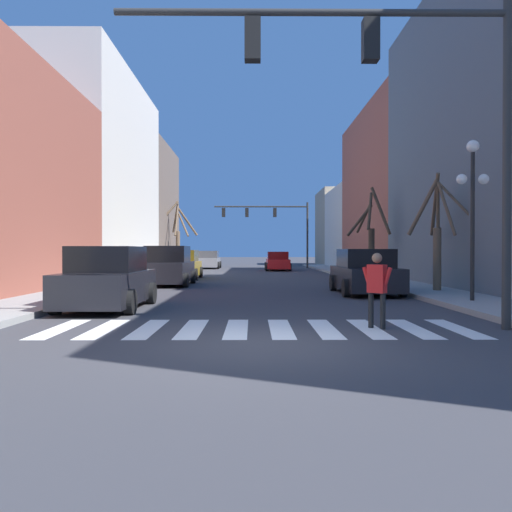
# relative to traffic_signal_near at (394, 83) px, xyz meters

# --- Properties ---
(ground_plane) EXTENTS (240.00, 240.00, 0.00)m
(ground_plane) POSITION_rel_traffic_signal_near_xyz_m (-2.70, -1.57, -4.95)
(ground_plane) COLOR #38383D
(building_row_left) EXTENTS (6.00, 48.13, 12.67)m
(building_row_left) POSITION_rel_traffic_signal_near_xyz_m (-13.28, 16.93, 0.68)
(building_row_left) COLOR tan
(building_row_left) RESTS_ON ground_plane
(building_row_right) EXTENTS (6.00, 58.93, 12.98)m
(building_row_right) POSITION_rel_traffic_signal_near_xyz_m (7.88, 19.15, 0.71)
(building_row_right) COLOR beige
(building_row_right) RESTS_ON ground_plane
(crosswalk_stripes) EXTENTS (8.55, 2.60, 0.01)m
(crosswalk_stripes) POSITION_rel_traffic_signal_near_xyz_m (-2.70, 0.16, -4.95)
(crosswalk_stripes) COLOR white
(crosswalk_stripes) RESTS_ON ground_plane
(traffic_signal_near) EXTENTS (7.96, 0.28, 6.75)m
(traffic_signal_near) POSITION_rel_traffic_signal_near_xyz_m (0.00, 0.00, 0.00)
(traffic_signal_near) COLOR #2D2D2D
(traffic_signal_near) RESTS_ON ground_plane
(traffic_signal_far) EXTENTS (8.77, 0.28, 6.12)m
(traffic_signal_far) POSITION_rel_traffic_signal_near_xyz_m (-1.04, 36.42, -0.33)
(traffic_signal_far) COLOR #2D2D2D
(traffic_signal_far) RESTS_ON ground_plane
(street_lamp_right_corner) EXTENTS (0.95, 0.36, 4.65)m
(street_lamp_right_corner) POSITION_rel_traffic_signal_near_xyz_m (3.56, 4.42, -1.53)
(street_lamp_right_corner) COLOR black
(street_lamp_right_corner) RESTS_ON sidewalk_right
(car_at_intersection) EXTENTS (2.08, 4.39, 1.60)m
(car_at_intersection) POSITION_rel_traffic_signal_near_xyz_m (-6.78, 35.03, -4.20)
(car_at_intersection) COLOR gray
(car_at_intersection) RESTS_ON ground_plane
(car_parked_left_far) EXTENTS (2.20, 4.33, 1.81)m
(car_parked_left_far) POSITION_rel_traffic_signal_near_xyz_m (-6.72, 13.00, -4.11)
(car_parked_left_far) COLOR black
(car_parked_left_far) RESTS_ON ground_plane
(car_parked_left_mid) EXTENTS (2.00, 4.45, 1.63)m
(car_parked_left_mid) POSITION_rel_traffic_signal_near_xyz_m (-6.82, 18.37, -4.19)
(car_parked_left_mid) COLOR #A38423
(car_parked_left_mid) RESTS_ON ground_plane
(car_driving_toward_lane) EXTENTS (2.07, 4.16, 1.71)m
(car_driving_toward_lane) POSITION_rel_traffic_signal_near_xyz_m (-6.79, 3.66, -4.16)
(car_driving_toward_lane) COLOR black
(car_driving_toward_lane) RESTS_ON ground_plane
(car_parked_right_near) EXTENTS (2.02, 4.85, 1.53)m
(car_parked_right_near) POSITION_rel_traffic_signal_near_xyz_m (-0.79, 30.63, -4.23)
(car_parked_right_near) COLOR red
(car_parked_right_near) RESTS_ON ground_plane
(car_driving_away_lane) EXTENTS (2.15, 4.50, 1.66)m
(car_driving_away_lane) POSITION_rel_traffic_signal_near_xyz_m (1.35, 8.42, -4.18)
(car_driving_away_lane) COLOR black
(car_driving_away_lane) RESTS_ON ground_plane
(pedestrian_crossing_street) EXTENTS (0.72, 0.30, 1.68)m
(pedestrian_crossing_street) POSITION_rel_traffic_signal_near_xyz_m (-9.26, 13.37, -3.81)
(pedestrian_crossing_street) COLOR #7A705B
(pedestrian_crossing_street) RESTS_ON sidewalk_left
(pedestrian_on_left_sidewalk) EXTENTS (0.55, 0.50, 1.54)m
(pedestrian_on_left_sidewalk) POSITION_rel_traffic_signal_near_xyz_m (-0.28, 0.16, -4.04)
(pedestrian_on_left_sidewalk) COLOR black
(pedestrian_on_left_sidewalk) RESTS_ON ground_plane
(street_tree_left_near) EXTENTS (3.79, 2.95, 5.85)m
(street_tree_left_near) POSITION_rel_traffic_signal_near_xyz_m (-9.38, 33.76, -1.92)
(street_tree_left_near) COLOR brown
(street_tree_left_near) RESTS_ON sidewalk_left
(street_tree_left_far) EXTENTS (2.38, 2.44, 4.34)m
(street_tree_left_far) POSITION_rel_traffic_signal_near_xyz_m (3.99, 8.36, -2.71)
(street_tree_left_far) COLOR brown
(street_tree_left_far) RESTS_ON sidewalk_right
(street_tree_right_near) EXTENTS (2.20, 1.80, 4.90)m
(street_tree_right_near) POSITION_rel_traffic_signal_near_xyz_m (3.57, 16.86, -2.58)
(street_tree_right_near) COLOR #473828
(street_tree_right_near) RESTS_ON sidewalk_right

